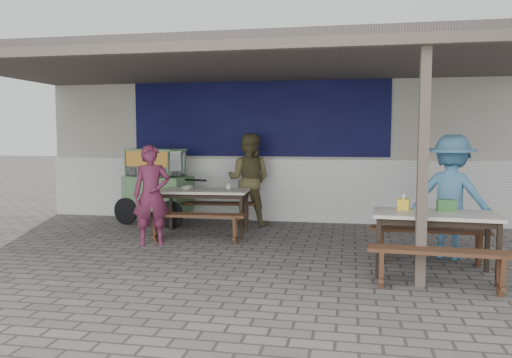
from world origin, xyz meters
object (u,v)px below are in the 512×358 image
object	(u,v)px
table_right	(435,219)
condiment_bowl	(187,188)
patron_wall_side	(249,179)
bench_right_street	(440,260)
bench_left_street	(195,221)
table_left	(204,194)
bench_left_wall	(212,208)
patron_right_table	(451,197)
condiment_jar	(229,186)
donation_box	(446,205)
vendor_cart	(157,183)
patron_street_side	(152,195)
tissue_box	(404,204)
bench_right_wall	(429,237)

from	to	relation	value
table_right	condiment_bowl	world-z (taller)	condiment_bowl
table_right	patron_wall_side	xyz separation A→B (m)	(-2.82, 2.88, 0.17)
table_right	condiment_bowl	distance (m)	4.18
bench_right_street	bench_left_street	bearing A→B (deg)	154.34
table_left	bench_left_wall	size ratio (longest dim) A/B	0.96
patron_right_table	condiment_jar	distance (m)	3.57
donation_box	table_right	bearing A→B (deg)	-131.86
table_right	vendor_cart	bearing A→B (deg)	152.80
bench_left_street	patron_street_side	bearing A→B (deg)	-161.78
bench_left_street	bench_right_street	world-z (taller)	same
table_left	patron_right_table	size ratio (longest dim) A/B	0.90
patron_wall_side	tissue_box	bearing A→B (deg)	137.71
vendor_cart	patron_wall_side	size ratio (longest dim) A/B	1.07
vendor_cart	patron_right_table	size ratio (longest dim) A/B	1.09
patron_wall_side	patron_right_table	size ratio (longest dim) A/B	1.01
patron_wall_side	table_right	bearing A→B (deg)	139.50
tissue_box	condiment_jar	distance (m)	3.30
patron_right_table	bench_left_wall	bearing A→B (deg)	1.59
bench_right_wall	vendor_cart	world-z (taller)	vendor_cart
bench_left_wall	patron_street_side	distance (m)	1.72
tissue_box	donation_box	xyz separation A→B (m)	(0.49, -0.01, 0.00)
table_left	table_right	distance (m)	3.87
vendor_cart	condiment_jar	size ratio (longest dim) A/B	21.99
bench_left_street	tissue_box	xyz separation A→B (m)	(2.99, -1.03, 0.48)
bench_left_street	condiment_bowl	size ratio (longest dim) A/B	8.02
patron_street_side	donation_box	world-z (taller)	patron_street_side
patron_right_table	donation_box	world-z (taller)	patron_right_table
bench_right_wall	donation_box	bearing A→B (deg)	-72.12
donation_box	condiment_jar	world-z (taller)	donation_box
table_right	condiment_jar	xyz separation A→B (m)	(-3.02, 2.11, 0.12)
patron_wall_side	table_left	bearing A→B (deg)	65.62
patron_street_side	bench_right_wall	bearing A→B (deg)	-29.84
bench_left_street	patron_right_table	size ratio (longest dim) A/B	0.94
bench_left_wall	condiment_jar	distance (m)	0.76
patron_wall_side	donation_box	distance (m)	4.02
table_left	condiment_jar	bearing A→B (deg)	27.43
table_left	patron_street_side	xyz separation A→B (m)	(-0.55, -0.92, 0.08)
bench_left_street	condiment_bowl	bearing A→B (deg)	112.27
bench_right_street	patron_wall_side	xyz separation A→B (m)	(-2.79, 3.49, 0.51)
table_right	condiment_bowl	size ratio (longest dim) A/B	7.36
bench_left_wall	table_right	bearing A→B (deg)	-41.23
condiment_bowl	table_left	bearing A→B (deg)	-10.90
table_right	bench_right_street	distance (m)	0.70
bench_left_street	tissue_box	bearing A→B (deg)	-23.63
table_left	bench_right_wall	world-z (taller)	table_left
table_left	tissue_box	distance (m)	3.49
bench_left_street	patron_wall_side	distance (m)	1.81
bench_left_street	patron_right_table	world-z (taller)	patron_right_table
patron_right_table	tissue_box	world-z (taller)	patron_right_table
patron_wall_side	condiment_bowl	world-z (taller)	patron_wall_side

